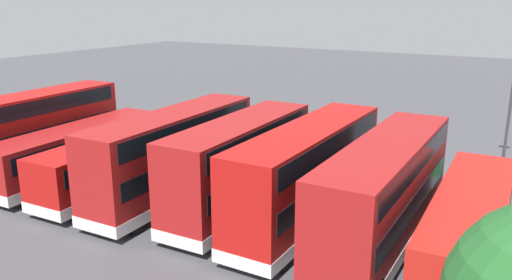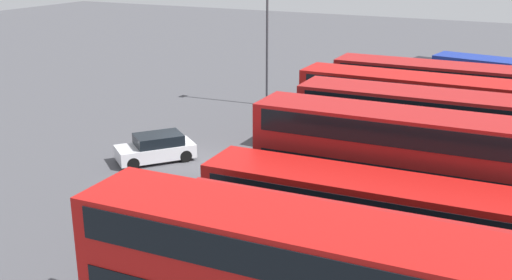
# 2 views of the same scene
# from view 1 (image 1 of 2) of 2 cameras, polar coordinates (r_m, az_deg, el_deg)

# --- Properties ---
(ground_plane) EXTENTS (140.00, 140.00, 0.00)m
(ground_plane) POSITION_cam_1_polar(r_m,az_deg,el_deg) (35.03, 4.66, -1.31)
(ground_plane) COLOR #47474C
(bus_single_deck_near_end) EXTENTS (3.05, 11.50, 2.95)m
(bus_single_deck_near_end) POSITION_cam_1_polar(r_m,az_deg,el_deg) (21.61, 22.69, -8.83)
(bus_single_deck_near_end) COLOR red
(bus_single_deck_near_end) RESTS_ON ground
(bus_double_decker_second) EXTENTS (2.76, 12.02, 4.55)m
(bus_double_decker_second) POSITION_cam_1_polar(r_m,az_deg,el_deg) (21.71, 14.23, -5.59)
(bus_double_decker_second) COLOR #A51919
(bus_double_decker_second) RESTS_ON ground
(bus_double_decker_third) EXTENTS (2.67, 11.85, 4.55)m
(bus_double_decker_third) POSITION_cam_1_polar(r_m,az_deg,el_deg) (23.48, 5.87, -3.57)
(bus_double_decker_third) COLOR #B71411
(bus_double_decker_third) RESTS_ON ground
(bus_double_decker_fourth) EXTENTS (2.91, 10.42, 4.55)m
(bus_double_decker_fourth) POSITION_cam_1_polar(r_m,az_deg,el_deg) (24.53, -1.75, -2.67)
(bus_double_decker_fourth) COLOR #A51919
(bus_double_decker_fourth) RESTS_ON ground
(bus_double_decker_fifth) EXTENTS (2.95, 11.53, 4.55)m
(bus_double_decker_fifth) POSITION_cam_1_polar(r_m,az_deg,el_deg) (26.54, -9.13, -1.44)
(bus_double_decker_fifth) COLOR #A51919
(bus_double_decker_fifth) RESTS_ON ground
(bus_single_deck_sixth) EXTENTS (3.08, 12.07, 2.95)m
(bus_single_deck_sixth) POSITION_cam_1_polar(r_m,az_deg,el_deg) (29.14, -14.07, -1.88)
(bus_single_deck_sixth) COLOR #B71411
(bus_single_deck_sixth) RESTS_ON ground
(bus_single_deck_seventh) EXTENTS (3.14, 11.55, 2.95)m
(bus_single_deck_seventh) POSITION_cam_1_polar(r_m,az_deg,el_deg) (31.44, -19.31, -1.03)
(bus_single_deck_seventh) COLOR #A51919
(bus_single_deck_seventh) RESTS_ON ground
(bus_double_decker_far_end) EXTENTS (3.00, 11.77, 4.55)m
(bus_double_decker_far_end) POSITION_cam_1_polar(r_m,az_deg,el_deg) (34.10, -23.55, 1.23)
(bus_double_decker_far_end) COLOR #B71411
(bus_double_decker_far_end) RESTS_ON ground
(car_hatchback_silver) EXTENTS (4.22, 3.89, 1.43)m
(car_hatchback_silver) POSITION_cam_1_polar(r_m,az_deg,el_deg) (36.72, 5.37, 0.59)
(car_hatchback_silver) COLOR silver
(car_hatchback_silver) RESTS_ON ground
(waste_bin_yellow) EXTENTS (0.60, 0.60, 0.95)m
(waste_bin_yellow) POSITION_cam_1_polar(r_m,az_deg,el_deg) (31.73, 23.47, -3.48)
(waste_bin_yellow) COLOR #197F33
(waste_bin_yellow) RESTS_ON ground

